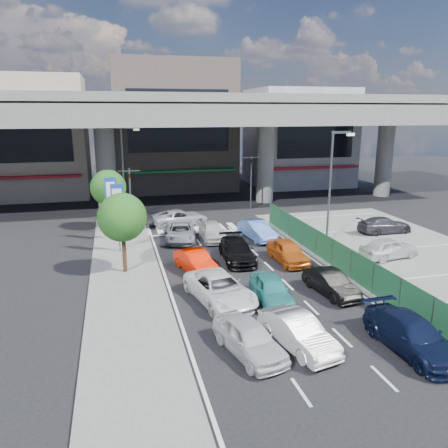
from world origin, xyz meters
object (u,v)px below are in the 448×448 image
object	(u,v)px
hatch_white_back_mid	(298,332)
hatch_black_mid_right	(331,283)
minivan_navy_back	(412,335)
sedan_white_mid_left	(220,289)
signboard_near	(118,209)
sedan_black_mid	(237,251)
traffic_light_right	(251,169)
wagon_silver_front_left	(181,233)
taxi_orange_right	(288,251)
tree_near	(122,217)
kei_truck_front_right	(257,230)
van_white_back_left	(249,338)
street_lamp_right	(333,179)
sedan_white_front_mid	(212,231)
crossing_wagon_silver	(180,218)
taxi_teal_mid	(271,289)
traffic_light_left	(130,185)
street_lamp_left	(125,165)
taxi_orange_left	(196,262)
parked_sedan_white	(389,248)
traffic_cone	(328,253)
parked_sedan_dgrey	(385,225)
tree_far	(108,188)
signboard_far	(111,200)

from	to	relation	value
hatch_white_back_mid	hatch_black_mid_right	distance (m)	5.86
minivan_navy_back	sedan_white_mid_left	xyz separation A→B (m)	(-6.28, 6.35, 0.01)
signboard_near	minivan_navy_back	world-z (taller)	signboard_near
sedan_white_mid_left	sedan_black_mid	size ratio (longest dim) A/B	1.08
traffic_light_right	wagon_silver_front_left	xyz separation A→B (m)	(-8.31, -9.13, -3.32)
taxi_orange_right	tree_near	bearing A→B (deg)	175.80
minivan_navy_back	kei_truck_front_right	distance (m)	16.50
van_white_back_left	taxi_orange_right	world-z (taller)	taxi_orange_right
street_lamp_right	hatch_white_back_mid	world-z (taller)	street_lamp_right
taxi_orange_right	sedan_white_front_mid	distance (m)	6.92
tree_near	crossing_wagon_silver	distance (m)	11.80
taxi_teal_mid	sedan_white_front_mid	world-z (taller)	sedan_white_front_mid
traffic_light_left	wagon_silver_front_left	bearing A→B (deg)	-32.18
street_lamp_left	tree_near	distance (m)	14.08
sedan_white_mid_left	kei_truck_front_right	size ratio (longest dim) A/B	1.19
van_white_back_left	sedan_white_mid_left	distance (m)	4.97
street_lamp_left	sedan_white_front_mid	distance (m)	11.10
minivan_navy_back	taxi_orange_left	world-z (taller)	minivan_navy_back
traffic_light_left	parked_sedan_white	world-z (taller)	traffic_light_left
kei_truck_front_right	traffic_cone	distance (m)	6.29
taxi_orange_left	sedan_white_mid_left	bearing A→B (deg)	-99.53
hatch_white_back_mid	hatch_black_mid_right	size ratio (longest dim) A/B	1.08
kei_truck_front_right	signboard_near	bearing A→B (deg)	176.96
van_white_back_left	wagon_silver_front_left	bearing A→B (deg)	77.46
hatch_white_back_mid	kei_truck_front_right	bearing A→B (deg)	64.60
parked_sedan_dgrey	hatch_black_mid_right	bearing A→B (deg)	134.29
hatch_white_back_mid	sedan_white_mid_left	distance (m)	5.37
traffic_light_right	tree_far	size ratio (longest dim) A/B	1.08
hatch_white_back_mid	traffic_cone	bearing A→B (deg)	43.70
taxi_orange_left	sedan_white_front_mid	distance (m)	6.72
street_lamp_right	taxi_teal_mid	world-z (taller)	street_lamp_right
signboard_near	parked_sedan_white	distance (m)	17.81
tree_near	sedan_black_mid	distance (m)	7.53
street_lamp_right	wagon_silver_front_left	xyz separation A→B (m)	(-9.98, 3.87, -4.16)
tree_near	sedan_white_mid_left	bearing A→B (deg)	-49.59
tree_far	traffic_cone	xyz separation A→B (m)	(13.55, -11.15, -2.97)
traffic_light_left	crossing_wagon_silver	size ratio (longest dim) A/B	1.12
signboard_far	parked_sedan_white	xyz separation A→B (m)	(17.16, -8.54, -2.33)
signboard_far	crossing_wagon_silver	world-z (taller)	signboard_far
taxi_teal_mid	signboard_far	bearing A→B (deg)	122.75
signboard_far	parked_sedan_white	size ratio (longest dim) A/B	1.19
sedan_white_mid_left	taxi_teal_mid	xyz separation A→B (m)	(2.49, -0.63, -0.03)
street_lamp_left	sedan_black_mid	size ratio (longest dim) A/B	1.74
traffic_light_right	taxi_teal_mid	xyz separation A→B (m)	(-5.55, -20.86, -3.28)
signboard_near	tree_far	bearing A→B (deg)	95.27
tree_near	hatch_black_mid_right	world-z (taller)	tree_near
traffic_light_right	sedan_white_mid_left	xyz separation A→B (m)	(-8.04, -20.24, -3.25)
taxi_teal_mid	van_white_back_left	bearing A→B (deg)	-117.94
hatch_black_mid_right	taxi_orange_right	size ratio (longest dim) A/B	0.92
signboard_near	hatch_black_mid_right	bearing A→B (deg)	-42.95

